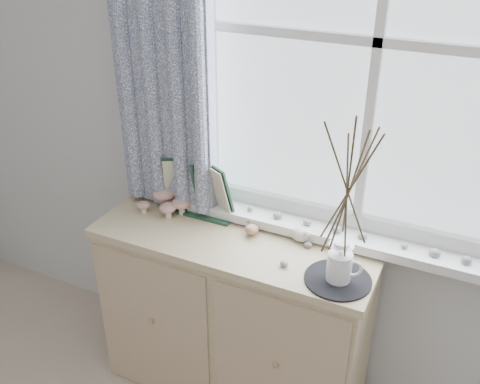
{
  "coord_description": "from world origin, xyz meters",
  "views": [
    {
      "loc": [
        0.67,
        0.09,
        2.08
      ],
      "look_at": [
        -0.1,
        1.7,
        1.1
      ],
      "focal_mm": 40.0,
      "sensor_mm": 36.0,
      "label": 1
    }
  ],
  "objects_px": {
    "toadstool_cluster": "(168,200)",
    "sideboard": "(234,316)",
    "twig_pitcher": "(348,186)",
    "botanical_book": "(195,190)"
  },
  "relations": [
    {
      "from": "toadstool_cluster",
      "to": "sideboard",
      "type": "bearing_deg",
      "value": -10.71
    },
    {
      "from": "twig_pitcher",
      "to": "sideboard",
      "type": "bearing_deg",
      "value": 150.51
    },
    {
      "from": "botanical_book",
      "to": "twig_pitcher",
      "type": "relative_size",
      "value": 0.56
    },
    {
      "from": "sideboard",
      "to": "botanical_book",
      "type": "distance_m",
      "value": 0.61
    },
    {
      "from": "sideboard",
      "to": "toadstool_cluster",
      "type": "xyz_separation_m",
      "value": [
        -0.36,
        0.07,
        0.48
      ]
    },
    {
      "from": "toadstool_cluster",
      "to": "twig_pitcher",
      "type": "distance_m",
      "value": 0.91
    },
    {
      "from": "sideboard",
      "to": "twig_pitcher",
      "type": "bearing_deg",
      "value": -10.9
    },
    {
      "from": "botanical_book",
      "to": "twig_pitcher",
      "type": "height_order",
      "value": "twig_pitcher"
    },
    {
      "from": "sideboard",
      "to": "toadstool_cluster",
      "type": "distance_m",
      "value": 0.61
    },
    {
      "from": "botanical_book",
      "to": "toadstool_cluster",
      "type": "xyz_separation_m",
      "value": [
        -0.13,
        -0.01,
        -0.07
      ]
    }
  ]
}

